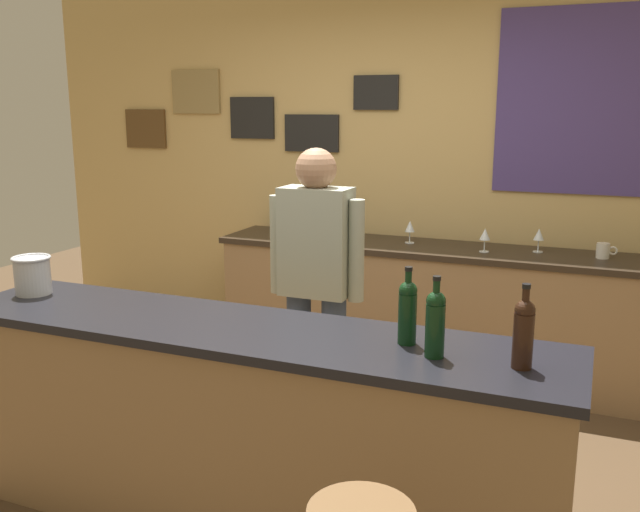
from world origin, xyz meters
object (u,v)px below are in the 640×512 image
Objects in this scene: wine_bottle_a at (408,310)px; wine_glass_c at (410,227)px; bartender at (316,280)px; wine_glass_d at (485,235)px; wine_glass_b at (313,224)px; ice_bucket at (32,274)px; wine_bottle_b at (435,321)px; coffee_mug at (603,251)px; wine_bottle_c at (524,331)px; wine_glass_a at (289,221)px; wine_glass_e at (539,235)px.

wine_glass_c is (-0.54, 2.04, -0.05)m from wine_bottle_a.
bartender is 1.40m from wine_glass_d.
bartender is 1.33m from wine_glass_b.
ice_bucket is 1.21× the size of wine_glass_b.
bartender reaches higher than wine_bottle_b.
wine_glass_d is 0.72m from coffee_mug.
wine_bottle_c is 1.97× the size of wine_glass_b.
wine_bottle_c reaches higher than wine_glass_c.
wine_bottle_c is at bearing -47.79° from wine_glass_a.
wine_glass_c is (0.68, 0.11, 0.00)m from wine_glass_b.
wine_bottle_a reaches higher than wine_glass_b.
wine_glass_c is at bearing 56.68° from ice_bucket.
wine_glass_c is 1.00× the size of wine_glass_e.
wine_glass_e is at bearing 1.73° from wine_glass_c.
wine_bottle_c reaches higher than wine_glass_d.
ice_bucket is at bearing -133.85° from wine_glass_d.
ice_bucket is at bearing -149.14° from bartender.
wine_glass_a is at bearing -176.33° from wine_glass_e.
ice_bucket is (-1.89, -0.00, -0.04)m from wine_bottle_a.
wine_bottle_b reaches higher than coffee_mug.
wine_bottle_c is at bearing -2.22° from ice_bucket.
wine_bottle_c is at bearing -35.73° from bartender.
wine_glass_e is 0.40m from coffee_mug.
wine_glass_b is at bearing -179.31° from wine_glass_d.
wine_glass_e is (0.85, 0.03, 0.00)m from wine_glass_c.
wine_glass_d is at bearing 90.57° from wine_bottle_a.
wine_glass_d is (1.40, -0.02, 0.00)m from wine_glass_a.
ice_bucket reaches higher than wine_glass_a.
ice_bucket is at bearing -136.61° from wine_glass_e.
wine_bottle_b is at bearing -37.64° from wine_bottle_a.
wine_bottle_b is at bearing -53.04° from wine_glass_a.
coffee_mug is at bearing 71.18° from wine_bottle_a.
wine_bottle_b is 2.02m from ice_bucket.
wine_bottle_a is (0.68, -0.72, 0.12)m from bartender.
bartender is at bearing -96.05° from wine_glass_c.
wine_glass_c is at bearing 83.95° from bartender.
wine_glass_d is at bearing 46.15° from ice_bucket.
bartender reaches higher than wine_glass_c.
wine_bottle_b is 2.45× the size of coffee_mug.
bartender is 12.96× the size of coffee_mug.
wine_bottle_a is 2.11m from wine_glass_c.
wine_bottle_a is 2.45× the size of coffee_mug.
coffee_mug is at bearing 3.12° from wine_glass_b.
wine_glass_c is (0.87, 0.08, 0.00)m from wine_glass_a.
bartender is at bearing -136.30° from coffee_mug.
wine_bottle_c is 1.97× the size of wine_glass_e.
ice_bucket reaches higher than wine_glass_e.
wine_bottle_c is 2.45× the size of coffee_mug.
wine_glass_b is 1.53m from wine_glass_e.
coffee_mug is at bearing 83.26° from wine_bottle_c.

